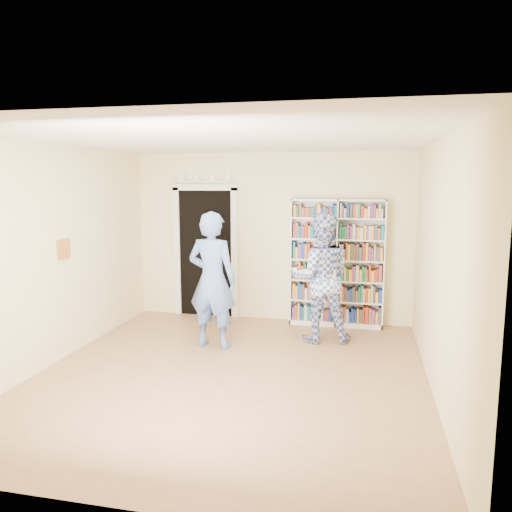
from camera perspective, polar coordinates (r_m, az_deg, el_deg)
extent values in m
plane|color=#916846|center=(6.02, -2.91, -13.42)|extent=(5.00, 5.00, 0.00)
plane|color=white|center=(5.60, -3.13, 13.14)|extent=(5.00, 5.00, 0.00)
plane|color=beige|center=(8.07, 1.70, 2.14)|extent=(4.50, 0.00, 4.50)
plane|color=beige|center=(6.61, -22.16, 0.09)|extent=(0.00, 5.00, 5.00)
plane|color=beige|center=(5.51, 20.18, -1.39)|extent=(0.00, 5.00, 5.00)
cube|color=white|center=(7.83, 9.23, -0.83)|extent=(1.44, 0.27, 1.98)
cube|color=white|center=(7.83, 9.23, -0.83)|extent=(0.02, 0.27, 1.98)
cube|color=black|center=(8.37, -5.75, 0.26)|extent=(0.90, 0.03, 2.10)
cube|color=white|center=(8.52, -8.98, 0.34)|extent=(0.10, 0.06, 2.20)
cube|color=white|center=(8.21, -2.47, 0.13)|extent=(0.10, 0.06, 2.20)
cube|color=white|center=(8.27, -5.90, 7.81)|extent=(1.10, 0.06, 0.10)
cube|color=white|center=(8.26, -5.93, 8.50)|extent=(1.10, 0.08, 0.02)
cube|color=maroon|center=(6.76, -21.09, 0.74)|extent=(0.03, 0.25, 0.25)
imported|color=#5679BF|center=(6.75, -5.02, -2.77)|extent=(0.73, 0.52, 1.86)
imported|color=#334A9C|center=(7.06, 7.42, -2.48)|extent=(0.99, 0.83, 1.82)
cube|color=white|center=(6.83, 8.32, -2.65)|extent=(0.17, 0.11, 0.28)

